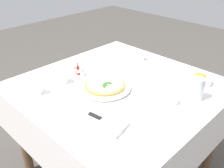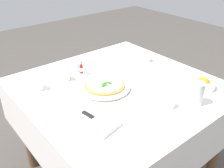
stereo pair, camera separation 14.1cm
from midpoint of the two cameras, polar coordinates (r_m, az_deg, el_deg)
The scene contains 14 objects.
dining_table at distance 1.60m, azimuth 4.12°, elevation -4.52°, with size 1.10×1.10×0.73m.
pizza_plate at distance 1.49m, azimuth 1.02°, elevation -0.68°, with size 0.30×0.30×0.02m.
pizza at distance 1.48m, azimuth 1.03°, elevation -0.22°, with size 0.24×0.24×0.02m.
coffee_cup_far_left at distance 1.36m, azimuth 15.25°, elevation -4.21°, with size 0.13×0.13×0.06m.
coffee_cup_left_edge at distance 1.85m, azimuth 9.62°, elevation 5.63°, with size 0.13×0.13×0.06m.
coffee_cup_center_back at distance 1.58m, azimuth -8.33°, elevation 1.71°, with size 0.13×0.13×0.07m.
coffee_cup_far_right at distance 1.51m, azimuth -13.99°, elevation -0.34°, with size 0.13×0.13×0.07m.
water_glass_near_right at distance 1.42m, azimuth 21.23°, elevation -2.32°, with size 0.07×0.07×0.13m.
napkin_folded at distance 1.21m, azimuth -0.47°, elevation -8.48°, with size 0.24×0.17×0.02m.
dinner_knife at distance 1.20m, azimuth -0.37°, elevation -8.01°, with size 0.20×0.05×0.01m.
citrus_bowl at distance 1.60m, azimuth 21.97°, elevation -0.04°, with size 0.15×0.15×0.07m.
hot_sauce_bottle at distance 1.66m, azimuth -4.48°, elevation 3.45°, with size 0.02×0.02×0.08m.
salt_shaker at distance 1.65m, azimuth -3.62°, elevation 2.94°, with size 0.03×0.03×0.06m.
pepper_shaker at distance 1.68m, azimuth -5.30°, elevation 3.39°, with size 0.03×0.03×0.06m.
Camera 2 is at (1.00, -0.87, 1.48)m, focal length 40.77 mm.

